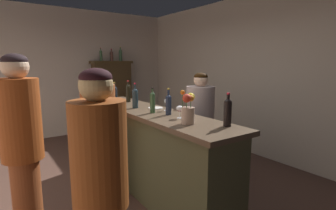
{
  "coord_description": "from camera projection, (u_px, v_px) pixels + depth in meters",
  "views": [
    {
      "loc": [
        -1.3,
        -2.91,
        1.68
      ],
      "look_at": [
        0.54,
        -0.26,
        1.15
      ],
      "focal_mm": 27.86,
      "sensor_mm": 36.0,
      "label": 1
    }
  ],
  "objects": [
    {
      "name": "bartender",
      "position": [
        200.0,
        122.0,
        3.71
      ],
      "size": [
        0.4,
        0.4,
        1.53
      ],
      "rotation": [
        0.0,
        0.0,
        3.3
      ],
      "color": "#352927",
      "rests_on": "ground"
    },
    {
      "name": "wine_glass_front",
      "position": [
        107.0,
        95.0,
        4.06
      ],
      "size": [
        0.07,
        0.07,
        0.14
      ],
      "color": "white",
      "rests_on": "bar_counter"
    },
    {
      "name": "wine_bottle_syrah",
      "position": [
        228.0,
        111.0,
        2.45
      ],
      "size": [
        0.08,
        0.08,
        0.32
      ],
      "color": "black",
      "rests_on": "bar_counter"
    },
    {
      "name": "floor",
      "position": [
        123.0,
        193.0,
        3.37
      ],
      "size": [
        8.51,
        8.51,
        0.0
      ],
      "primitive_type": "plane",
      "color": "#4C3229",
      "rests_on": "ground"
    },
    {
      "name": "wine_bottle_pinot",
      "position": [
        135.0,
        97.0,
        3.44
      ],
      "size": [
        0.08,
        0.08,
        0.33
      ],
      "color": "#1D2C33",
      "rests_on": "bar_counter"
    },
    {
      "name": "flower_arrangement",
      "position": [
        188.0,
        109.0,
        2.54
      ],
      "size": [
        0.16,
        0.14,
        0.33
      ],
      "color": "tan",
      "rests_on": "bar_counter"
    },
    {
      "name": "display_bottle_midleft",
      "position": [
        112.0,
        55.0,
        6.2
      ],
      "size": [
        0.08,
        0.08,
        0.29
      ],
      "color": "#45261F",
      "rests_on": "display_cabinet"
    },
    {
      "name": "bar_counter",
      "position": [
        150.0,
        151.0,
        3.38
      ],
      "size": [
        0.61,
        2.83,
        1.08
      ],
      "color": "#47482D",
      "rests_on": "ground"
    },
    {
      "name": "patron_redhead",
      "position": [
        99.0,
        133.0,
        3.08
      ],
      "size": [
        0.4,
        0.4,
        1.58
      ],
      "rotation": [
        0.0,
        0.0,
        -0.22
      ],
      "color": "#B2B192",
      "rests_on": "ground"
    },
    {
      "name": "wine_glass_rear",
      "position": [
        180.0,
        109.0,
        2.81
      ],
      "size": [
        0.08,
        0.08,
        0.14
      ],
      "color": "white",
      "rests_on": "bar_counter"
    },
    {
      "name": "cheese_plate",
      "position": [
        155.0,
        108.0,
        3.42
      ],
      "size": [
        0.19,
        0.19,
        0.01
      ],
      "primitive_type": "cylinder",
      "color": "white",
      "rests_on": "bar_counter"
    },
    {
      "name": "wine_bottle_merlot",
      "position": [
        153.0,
        101.0,
        3.11
      ],
      "size": [
        0.06,
        0.06,
        0.3
      ],
      "color": "#2F4E2E",
      "rests_on": "bar_counter"
    },
    {
      "name": "wine_glass_mid",
      "position": [
        166.0,
        102.0,
        3.26
      ],
      "size": [
        0.07,
        0.07,
        0.15
      ],
      "color": "white",
      "rests_on": "bar_counter"
    },
    {
      "name": "wine_bottle_malbec",
      "position": [
        168.0,
        103.0,
        3.0
      ],
      "size": [
        0.07,
        0.07,
        0.31
      ],
      "color": "#1F293E",
      "rests_on": "bar_counter"
    },
    {
      "name": "wine_bottle_chardonnay",
      "position": [
        128.0,
        92.0,
        3.96
      ],
      "size": [
        0.07,
        0.07,
        0.33
      ],
      "color": "black",
      "rests_on": "bar_counter"
    },
    {
      "name": "display_bottle_left",
      "position": [
        101.0,
        55.0,
        6.06
      ],
      "size": [
        0.06,
        0.06,
        0.3
      ],
      "color": "#2A4A2B",
      "rests_on": "display_cabinet"
    },
    {
      "name": "wall_right",
      "position": [
        259.0,
        76.0,
        4.65
      ],
      "size": [
        0.12,
        6.66,
        2.87
      ],
      "primitive_type": "cube",
      "color": "beige",
      "rests_on": "ground"
    },
    {
      "name": "wall_back",
      "position": [
        57.0,
        73.0,
        5.83
      ],
      "size": [
        5.4,
        0.12,
        2.87
      ],
      "primitive_type": "cube",
      "color": "beige",
      "rests_on": "ground"
    },
    {
      "name": "display_cabinet",
      "position": [
        112.0,
        95.0,
        6.35
      ],
      "size": [
        0.96,
        0.4,
        1.71
      ],
      "color": "#3D2C18",
      "rests_on": "ground"
    },
    {
      "name": "wine_bottle_rose",
      "position": [
        115.0,
        95.0,
        3.68
      ],
      "size": [
        0.07,
        0.07,
        0.32
      ],
      "color": "#1D2631",
      "rests_on": "bar_counter"
    },
    {
      "name": "patron_in_grey",
      "position": [
        101.0,
        192.0,
        1.55
      ],
      "size": [
        0.33,
        0.33,
        1.65
      ],
      "rotation": [
        0.0,
        0.0,
        0.93
      ],
      "color": "#AFA999",
      "rests_on": "ground"
    },
    {
      "name": "display_bottle_center",
      "position": [
        121.0,
        55.0,
        6.33
      ],
      "size": [
        0.08,
        0.08,
        0.34
      ],
      "color": "#304E33",
      "rests_on": "display_cabinet"
    },
    {
      "name": "patron_near_entrance",
      "position": [
        23.0,
        147.0,
        2.19
      ],
      "size": [
        0.33,
        0.33,
        1.75
      ],
      "rotation": [
        0.0,
        0.0,
        0.15
      ],
      "color": "brown",
      "rests_on": "ground"
    }
  ]
}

